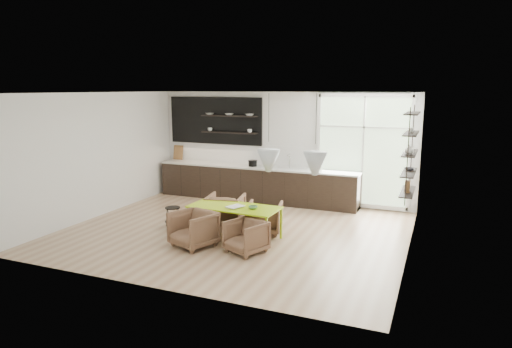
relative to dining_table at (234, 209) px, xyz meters
name	(u,v)px	position (x,y,z in m)	size (l,w,h in m)	color
room	(278,158)	(0.40, 1.50, 0.84)	(7.02, 6.01, 2.91)	tan
kitchen_run	(253,178)	(-0.88, 3.09, -0.02)	(5.54, 0.69, 2.75)	black
right_shelving	(410,156)	(3.18, 1.57, 1.04)	(0.26, 1.22, 1.90)	black
dining_table	(234,209)	(0.00, 0.00, 0.00)	(1.85, 0.90, 0.66)	#96C10A
armchair_back_left	(226,210)	(-0.54, 0.70, -0.26)	(0.76, 0.78, 0.71)	brown
armchair_back_right	(265,217)	(0.42, 0.58, -0.29)	(0.70, 0.72, 0.65)	brown
armchair_front_left	(193,229)	(-0.52, -0.74, -0.27)	(0.73, 0.75, 0.69)	brown
armchair_front_right	(246,237)	(0.54, -0.66, -0.31)	(0.64, 0.66, 0.60)	brown
wire_stool	(173,214)	(-1.57, 0.19, -0.33)	(0.35, 0.35, 0.44)	black
table_book	(231,206)	(-0.07, -0.02, 0.06)	(0.25, 0.33, 0.03)	white
table_bowl	(253,207)	(0.42, -0.03, 0.07)	(0.18, 0.18, 0.06)	#518053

